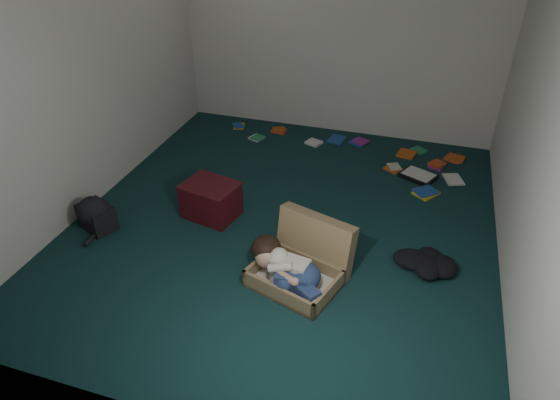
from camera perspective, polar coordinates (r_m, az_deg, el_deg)
The scene contains 12 objects.
floor at distance 4.95m, azimuth 0.52°, elevation -2.49°, with size 4.50×4.50×0.00m, color #113132.
wall_back at distance 6.42m, azimuth 6.80°, elevation 18.59°, with size 4.50×4.50×0.00m, color silver.
wall_front at distance 2.54m, azimuth -14.47°, elevation -6.71°, with size 4.50×4.50×0.00m, color silver.
wall_left at distance 5.23m, azimuth -21.45°, elevation 13.27°, with size 4.50×4.50×0.00m, color silver.
wall_right at distance 4.25m, azimuth 27.60°, elevation 7.39°, with size 4.50×4.50×0.00m, color silver.
suitcase at distance 4.23m, azimuth 2.67°, elevation -7.14°, with size 0.87×0.86×0.51m.
person at distance 4.11m, azimuth 0.77°, elevation -7.74°, with size 0.70×0.52×0.32m.
maroon_bin at distance 4.99m, azimuth -7.89°, elevation -0.00°, with size 0.60×0.51×0.36m.
backpack at distance 5.11m, azimuth -20.22°, elevation -1.75°, with size 0.44×0.35×0.26m, color black, non-canonical shape.
clothing_pile at distance 4.55m, azimuth 16.67°, elevation -6.86°, with size 0.41×0.33×0.13m, color black, non-canonical shape.
paper_tray at distance 5.88m, azimuth 15.54°, elevation 2.69°, with size 0.45×0.40×0.05m.
book_scatter at distance 6.29m, azimuth 9.48°, elevation 5.45°, with size 3.06×1.26×0.02m.
Camera 1 is at (1.17, -3.86, 2.88)m, focal length 32.00 mm.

